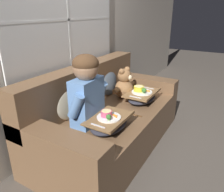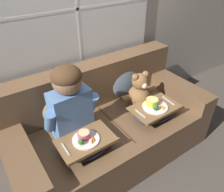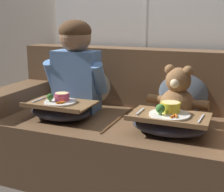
% 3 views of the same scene
% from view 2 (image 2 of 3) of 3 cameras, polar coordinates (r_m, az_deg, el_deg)
% --- Properties ---
extents(ground_plane, '(14.00, 14.00, 0.00)m').
position_cam_2_polar(ground_plane, '(2.46, -0.19, -14.19)').
color(ground_plane, '#4C443D').
extents(wall_back_with_window, '(8.00, 0.08, 2.60)m').
position_cam_2_polar(wall_back_with_window, '(2.20, -9.47, 19.84)').
color(wall_back_with_window, '#BCB2A3').
rests_on(wall_back_with_window, ground_plane).
extents(couch, '(1.96, 0.95, 0.90)m').
position_cam_2_polar(couch, '(2.26, -1.16, -7.77)').
color(couch, brown).
rests_on(couch, ground_plane).
extents(throw_pillow_behind_child, '(0.41, 0.20, 0.43)m').
position_cam_2_polar(throw_pillow_behind_child, '(2.09, -13.36, -1.74)').
color(throw_pillow_behind_child, '#C1B293').
rests_on(throw_pillow_behind_child, couch).
extents(throw_pillow_behind_teddy, '(0.40, 0.19, 0.41)m').
position_cam_2_polar(throw_pillow_behind_teddy, '(2.40, 3.42, 4.33)').
color(throw_pillow_behind_teddy, slate).
rests_on(throw_pillow_behind_teddy, couch).
extents(child_figure, '(0.48, 0.24, 0.67)m').
position_cam_2_polar(child_figure, '(1.80, -11.02, -1.02)').
color(child_figure, '#5B84BC').
rests_on(child_figure, couch).
extents(teddy_bear, '(0.42, 0.29, 0.39)m').
position_cam_2_polar(teddy_bear, '(2.26, 7.20, 1.04)').
color(teddy_bear, brown).
rests_on(teddy_bear, couch).
extents(lap_tray_child, '(0.46, 0.31, 0.18)m').
position_cam_2_polar(lap_tray_child, '(1.84, -6.73, -12.41)').
color(lap_tray_child, '#2D2D38').
rests_on(lap_tray_child, child_figure).
extents(lap_tray_teddy, '(0.47, 0.31, 0.19)m').
position_cam_2_polar(lap_tray_teddy, '(2.18, 10.99, -3.87)').
color(lap_tray_teddy, '#2D2D38').
rests_on(lap_tray_teddy, teddy_bear).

